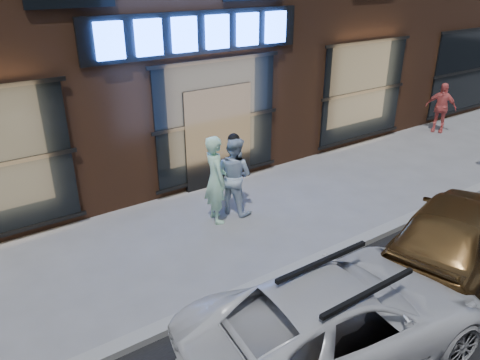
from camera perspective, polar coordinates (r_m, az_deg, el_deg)
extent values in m
plane|color=slate|center=(8.91, 11.28, -9.06)|extent=(90.00, 90.00, 0.00)
cube|color=gray|center=(8.88, 11.31, -8.74)|extent=(60.00, 0.25, 0.12)
cube|color=black|center=(10.41, -4.97, 17.44)|extent=(5.20, 0.06, 0.90)
cube|color=black|center=(11.13, -2.66, 5.25)|extent=(1.80, 0.10, 2.40)
cube|color=#FFBF72|center=(11.05, -2.87, 7.29)|extent=(3.00, 0.04, 2.60)
cube|color=black|center=(11.02, -2.76, 7.24)|extent=(3.20, 0.06, 2.80)
cube|color=#FFBF72|center=(14.24, 14.71, 10.43)|extent=(3.00, 0.04, 2.60)
cube|color=black|center=(14.22, 14.84, 10.39)|extent=(3.20, 0.06, 2.80)
cube|color=#FFBF72|center=(18.26, 25.39, 11.86)|extent=(3.00, 0.04, 2.60)
cube|color=black|center=(18.24, 25.50, 11.83)|extent=(3.20, 0.06, 2.80)
cube|color=#2659FF|center=(9.51, -15.63, 16.03)|extent=(0.55, 0.12, 0.70)
cube|color=#2659FF|center=(9.81, -11.08, 16.68)|extent=(0.55, 0.12, 0.70)
cube|color=#2659FF|center=(10.16, -6.80, 17.19)|extent=(0.55, 0.12, 0.70)
cube|color=#2659FF|center=(10.56, -2.80, 17.59)|extent=(0.55, 0.12, 0.70)
cube|color=#2659FF|center=(11.00, 0.91, 17.89)|extent=(0.55, 0.12, 0.70)
cube|color=#2659FF|center=(11.48, 4.32, 18.10)|extent=(0.55, 0.12, 0.70)
imported|color=#B9F4CB|center=(9.51, -3.00, 0.07)|extent=(0.57, 0.75, 1.86)
imported|color=silver|center=(9.88, -0.75, 0.58)|extent=(0.92, 1.02, 1.71)
imported|color=#E8645F|center=(16.41, 23.27, 8.12)|extent=(0.75, 1.01, 1.59)
imported|color=silver|center=(6.62, 12.13, -15.98)|extent=(4.58, 2.51, 1.22)
imported|color=brown|center=(9.07, 24.88, -5.56)|extent=(4.15, 2.52, 1.32)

